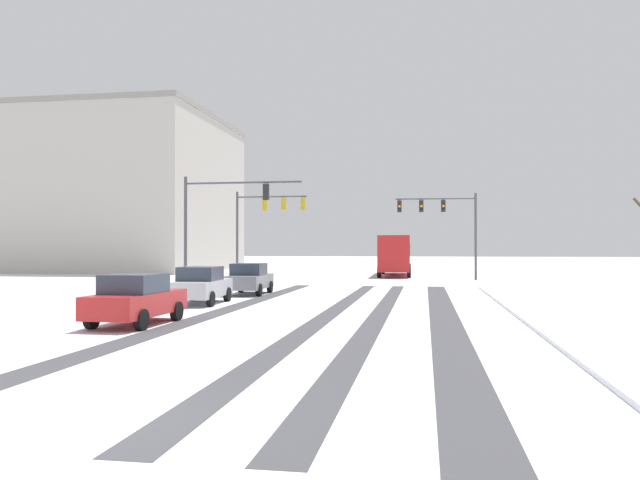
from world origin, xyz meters
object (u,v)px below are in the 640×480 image
object	(u,v)px
car_red_third	(136,299)
car_grey_lead	(249,279)
traffic_signal_far_left	(265,215)
bus_oncoming	(395,252)
traffic_signal_near_left	(218,212)
traffic_signal_far_right	(443,216)
office_building_far_left_block	(96,195)
car_silver_second	(201,285)

from	to	relation	value
car_red_third	car_grey_lead	bearing A→B (deg)	89.79
traffic_signal_far_left	car_grey_lead	xyz separation A→B (m)	(2.43, -12.49, -3.95)
car_grey_lead	bus_oncoming	size ratio (longest dim) A/B	0.38
traffic_signal_near_left	car_red_third	distance (m)	16.00
traffic_signal_far_right	car_grey_lead	world-z (taller)	traffic_signal_far_right
bus_oncoming	office_building_far_left_block	xyz separation A→B (m)	(-32.48, 8.36, 6.12)
traffic_signal_near_left	traffic_signal_far_right	xyz separation A→B (m)	(12.97, 13.85, 0.31)
traffic_signal_far_right	bus_oncoming	world-z (taller)	traffic_signal_far_right
traffic_signal_near_left	car_grey_lead	world-z (taller)	traffic_signal_near_left
traffic_signal_far_right	office_building_far_left_block	xyz separation A→B (m)	(-36.37, 14.59, 3.33)
bus_oncoming	traffic_signal_near_left	bearing A→B (deg)	-114.34
traffic_signal_far_right	bus_oncoming	xyz separation A→B (m)	(-3.89, 6.23, -2.80)
office_building_far_left_block	traffic_signal_far_right	bearing A→B (deg)	-21.87
office_building_far_left_block	car_grey_lead	bearing A→B (deg)	-50.00
traffic_signal_far_right	bus_oncoming	bearing A→B (deg)	121.94
car_red_third	traffic_signal_far_right	bearing A→B (deg)	70.33
traffic_signal_near_left	car_red_third	bearing A→B (deg)	-80.66
bus_oncoming	office_building_far_left_block	bearing A→B (deg)	165.56
traffic_signal_far_left	car_red_third	world-z (taller)	traffic_signal_far_left
traffic_signal_far_right	car_red_third	bearing A→B (deg)	-109.67
traffic_signal_near_left	car_silver_second	distance (m)	9.08
car_silver_second	office_building_far_left_block	size ratio (longest dim) A/B	0.15
traffic_signal_far_left	car_red_third	xyz separation A→B (m)	(2.38, -25.35, -3.95)
traffic_signal_near_left	traffic_signal_far_right	size ratio (longest dim) A/B	1.06
car_silver_second	car_grey_lead	bearing A→B (deg)	84.09
car_silver_second	car_red_third	size ratio (longest dim) A/B	1.01
traffic_signal_far_right	car_grey_lead	bearing A→B (deg)	-122.45
car_grey_lead	office_building_far_left_block	size ratio (longest dim) A/B	0.15
office_building_far_left_block	traffic_signal_near_left	bearing A→B (deg)	-50.56
car_grey_lead	office_building_far_left_block	bearing A→B (deg)	130.00
office_building_far_left_block	car_silver_second	bearing A→B (deg)	-55.18
car_red_third	traffic_signal_near_left	bearing A→B (deg)	99.34
traffic_signal_near_left	car_silver_second	size ratio (longest dim) A/B	1.65
traffic_signal_far_left	car_red_third	distance (m)	25.77
traffic_signal_near_left	car_red_third	world-z (taller)	traffic_signal_near_left
traffic_signal_far_left	car_grey_lead	world-z (taller)	traffic_signal_far_left
traffic_signal_far_left	bus_oncoming	bearing A→B (deg)	48.48
car_silver_second	bus_oncoming	size ratio (longest dim) A/B	0.38
traffic_signal_far_left	car_silver_second	world-z (taller)	traffic_signal_far_left
traffic_signal_near_left	car_grey_lead	xyz separation A→B (m)	(2.57, -2.50, -3.66)
traffic_signal_near_left	car_silver_second	bearing A→B (deg)	-76.09
car_silver_second	traffic_signal_near_left	bearing A→B (deg)	103.91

